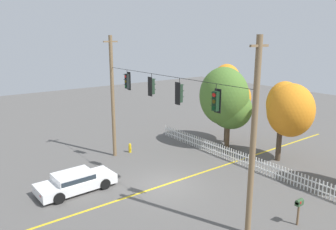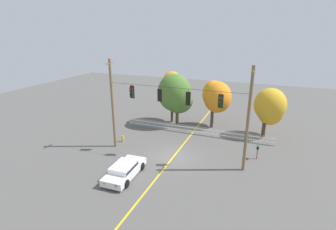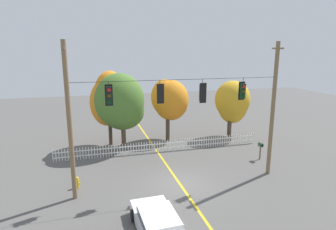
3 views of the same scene
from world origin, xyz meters
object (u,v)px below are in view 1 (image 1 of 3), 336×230
at_px(autumn_maple_near_fence, 228,95).
at_px(autumn_maple_mid, 227,100).
at_px(roadside_mailbox, 299,204).
at_px(traffic_signal_northbound_primary, 127,81).
at_px(traffic_signal_eastbound_side, 216,101).
at_px(autumn_oak_far_east, 288,108).
at_px(traffic_signal_northbound_secondary, 179,93).
at_px(fire_hydrant, 130,148).
at_px(parked_car, 75,181).
at_px(traffic_signal_southbound_primary, 152,86).

relative_size(autumn_maple_near_fence, autumn_maple_mid, 1.02).
relative_size(autumn_maple_near_fence, roadside_mailbox, 4.93).
bearing_deg(traffic_signal_northbound_primary, traffic_signal_eastbound_side, -0.00).
relative_size(autumn_maple_mid, autumn_oak_far_east, 1.14).
distance_m(traffic_signal_northbound_primary, traffic_signal_northbound_secondary, 5.60).
distance_m(autumn_maple_near_fence, autumn_maple_mid, 1.39).
distance_m(autumn_maple_mid, fire_hydrant, 8.59).
relative_size(traffic_signal_northbound_primary, autumn_oak_far_east, 0.24).
distance_m(traffic_signal_northbound_secondary, roadside_mailbox, 8.15).
distance_m(autumn_oak_far_east, fire_hydrant, 12.25).
height_order(traffic_signal_eastbound_side, roadside_mailbox, traffic_signal_eastbound_side).
distance_m(traffic_signal_eastbound_side, autumn_oak_far_east, 10.02).
bearing_deg(parked_car, autumn_oak_far_east, 72.48).
bearing_deg(autumn_oak_far_east, roadside_mailbox, -52.08).
bearing_deg(fire_hydrant, parked_car, -57.60).
height_order(autumn_maple_mid, autumn_oak_far_east, autumn_maple_mid).
height_order(traffic_signal_southbound_primary, autumn_oak_far_east, traffic_signal_southbound_primary).
height_order(autumn_maple_mid, parked_car, autumn_maple_mid).
distance_m(autumn_oak_far_east, roadside_mailbox, 9.39).
bearing_deg(parked_car, traffic_signal_eastbound_side, 35.00).
relative_size(traffic_signal_southbound_primary, autumn_maple_near_fence, 0.20).
bearing_deg(autumn_maple_near_fence, parked_car, -85.94).
relative_size(autumn_maple_near_fence, parked_car, 1.47).
distance_m(traffic_signal_eastbound_side, roadside_mailbox, 6.35).
height_order(traffic_signal_eastbound_side, autumn_maple_near_fence, traffic_signal_eastbound_side).
bearing_deg(traffic_signal_northbound_primary, roadside_mailbox, 12.07).
distance_m(traffic_signal_southbound_primary, traffic_signal_northbound_secondary, 2.67).
xyz_separation_m(traffic_signal_northbound_secondary, autumn_oak_far_east, (0.57, 9.59, -2.01)).
bearing_deg(autumn_maple_mid, fire_hydrant, -118.07).
relative_size(autumn_oak_far_east, parked_car, 1.27).
distance_m(traffic_signal_eastbound_side, autumn_maple_near_fence, 12.12).
bearing_deg(autumn_maple_near_fence, traffic_signal_southbound_primary, -76.29).
distance_m(traffic_signal_northbound_secondary, autumn_maple_near_fence, 10.61).
height_order(traffic_signal_northbound_primary, roadside_mailbox, traffic_signal_northbound_primary).
height_order(traffic_signal_eastbound_side, fire_hydrant, traffic_signal_eastbound_side).
relative_size(traffic_signal_northbound_secondary, autumn_maple_near_fence, 0.22).
height_order(traffic_signal_northbound_secondary, autumn_oak_far_east, traffic_signal_northbound_secondary).
bearing_deg(autumn_maple_mid, parked_car, -89.44).
height_order(traffic_signal_northbound_primary, autumn_maple_near_fence, traffic_signal_northbound_primary).
height_order(traffic_signal_northbound_secondary, fire_hydrant, traffic_signal_northbound_secondary).
height_order(traffic_signal_southbound_primary, parked_car, traffic_signal_southbound_primary).
relative_size(traffic_signal_northbound_primary, fire_hydrant, 1.87).
xyz_separation_m(traffic_signal_northbound_primary, traffic_signal_southbound_primary, (2.94, -0.02, -0.00)).
distance_m(autumn_maple_near_fence, parked_car, 14.39).
xyz_separation_m(traffic_signal_eastbound_side, autumn_maple_mid, (-6.82, 8.14, -1.91)).
relative_size(traffic_signal_eastbound_side, parked_car, 0.31).
bearing_deg(fire_hydrant, autumn_oak_far_east, 45.04).
bearing_deg(roadside_mailbox, traffic_signal_northbound_primary, -167.93).
bearing_deg(parked_car, traffic_signal_northbound_primary, 109.62).
bearing_deg(traffic_signal_southbound_primary, fire_hydrant, 165.61).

